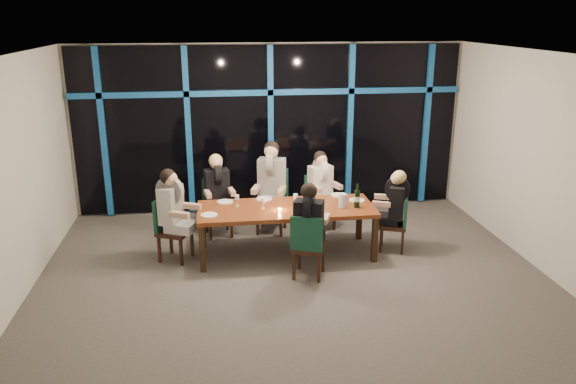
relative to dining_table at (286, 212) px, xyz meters
name	(u,v)px	position (x,y,z in m)	size (l,w,h in m)	color
room	(294,133)	(0.00, -0.80, 1.34)	(7.04, 7.00, 3.02)	#5C5751
window_wall	(271,126)	(0.01, 2.13, 0.87)	(6.86, 0.43, 2.94)	black
dining_table	(286,212)	(0.00, 0.00, 0.00)	(2.60, 1.00, 0.75)	brown
chair_far_left	(217,204)	(-1.01, 0.99, -0.17)	(0.50, 0.50, 0.92)	black
chair_far_mid	(272,197)	(-0.09, 1.03, -0.10)	(0.60, 0.60, 1.04)	black
chair_far_right	(319,199)	(0.69, 1.05, -0.17)	(0.53, 0.53, 0.91)	black
chair_end_left	(169,225)	(-1.71, 0.07, -0.16)	(0.58, 0.58, 0.94)	black
chair_end_right	(398,220)	(1.71, -0.08, -0.20)	(0.52, 0.52, 0.87)	black
chair_near_mid	(308,243)	(0.18, -0.85, -0.16)	(0.56, 0.56, 0.93)	black
diner_far_left	(217,184)	(-0.99, 0.91, 0.20)	(0.50, 0.61, 0.90)	black
diner_far_mid	(271,174)	(-0.12, 0.95, 0.31)	(0.61, 0.71, 1.01)	black
diner_far_right	(321,179)	(0.72, 0.98, 0.19)	(0.54, 0.62, 0.88)	silver
diner_end_left	(173,202)	(-1.64, 0.04, 0.22)	(0.65, 0.60, 0.92)	black
diner_end_right	(395,199)	(1.64, -0.05, 0.15)	(0.59, 0.53, 0.84)	black
diner_near_mid	(309,216)	(0.21, -0.78, 0.21)	(0.57, 0.64, 0.91)	black
plate_far_left	(225,202)	(-0.89, 0.35, 0.08)	(0.24, 0.24, 0.01)	white
plate_far_mid	(264,199)	(-0.29, 0.41, 0.08)	(0.24, 0.24, 0.01)	white
plate_far_right	(338,195)	(0.89, 0.44, 0.08)	(0.24, 0.24, 0.01)	white
plate_end_left	(209,215)	(-1.13, -0.20, 0.08)	(0.24, 0.24, 0.01)	white
plate_end_right	(357,200)	(1.11, 0.15, 0.08)	(0.24, 0.24, 0.01)	white
plate_near_mid	(317,211)	(0.41, -0.25, 0.08)	(0.24, 0.24, 0.01)	white
wine_bottle	(357,198)	(1.03, -0.15, 0.21)	(0.08, 0.08, 0.37)	black
water_pitcher	(342,201)	(0.82, -0.11, 0.17)	(0.13, 0.12, 0.21)	white
tea_light	(280,209)	(-0.11, -0.12, 0.08)	(0.05, 0.05, 0.03)	#FEA54C
wine_glass_a	(263,201)	(-0.34, -0.01, 0.18)	(0.06, 0.06, 0.16)	silver
wine_glass_b	(295,197)	(0.15, 0.09, 0.19)	(0.07, 0.07, 0.17)	white
wine_glass_c	(312,199)	(0.39, -0.01, 0.19)	(0.06, 0.06, 0.16)	white
wine_glass_d	(237,198)	(-0.71, 0.16, 0.19)	(0.07, 0.07, 0.17)	silver
wine_glass_e	(342,196)	(0.86, 0.05, 0.19)	(0.06, 0.06, 0.17)	silver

